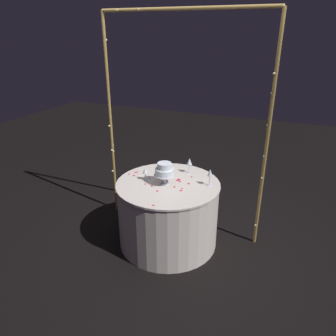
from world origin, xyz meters
TOP-DOWN VIEW (x-y plane):
  - ground_plane at (0.00, 0.00)m, footprint 12.00×12.00m
  - decorative_arch at (0.00, 0.38)m, footprint 1.88×0.06m
  - main_table at (0.00, 0.00)m, footprint 1.11×1.11m
  - tiered_cake at (-0.03, -0.03)m, footprint 0.22×0.22m
  - wine_glass_0 at (0.42, 0.12)m, footprint 0.06×0.06m
  - wine_glass_1 at (0.12, 0.34)m, footprint 0.06×0.06m
  - wine_glass_2 at (-0.26, -0.02)m, footprint 0.06×0.06m
  - wine_glass_3 at (-0.10, 0.22)m, footprint 0.06×0.06m
  - rose_petal_0 at (-0.44, 0.12)m, footprint 0.02×0.03m
  - rose_petal_1 at (0.06, -0.48)m, footprint 0.03×0.04m
  - rose_petal_2 at (-0.49, 0.04)m, footprint 0.02×0.03m
  - rose_petal_3 at (-0.43, 0.03)m, footprint 0.03×0.04m
  - rose_petal_4 at (0.18, 0.25)m, footprint 0.03×0.04m
  - rose_petal_5 at (-0.24, 0.04)m, footprint 0.02×0.03m
  - rose_petal_6 at (0.09, 0.10)m, footprint 0.03×0.03m
  - rose_petal_7 at (0.09, 0.12)m, footprint 0.03×0.03m
  - rose_petal_8 at (-0.21, -0.12)m, footprint 0.03×0.03m
  - rose_petal_9 at (0.07, 0.10)m, footprint 0.04×0.04m
  - rose_petal_10 at (0.19, -0.11)m, footprint 0.05×0.04m
  - rose_petal_11 at (0.07, 0.13)m, footprint 0.04×0.04m
  - rose_petal_12 at (-0.45, 0.11)m, footprint 0.04×0.04m
  - rose_petal_13 at (0.18, -0.06)m, footprint 0.03×0.02m
  - rose_petal_14 at (-0.13, -0.13)m, footprint 0.04×0.04m
  - rose_petal_15 at (0.10, -0.06)m, footprint 0.04×0.04m
  - rose_petal_16 at (-0.03, -0.21)m, footprint 0.04×0.03m
  - rose_petal_17 at (0.11, 0.08)m, footprint 0.03×0.04m
  - rose_petal_18 at (0.21, 0.07)m, footprint 0.04×0.04m

SIDE VIEW (x-z plane):
  - ground_plane at x=0.00m, z-range 0.00..0.00m
  - main_table at x=0.00m, z-range 0.00..0.75m
  - rose_petal_0 at x=-0.44m, z-range 0.74..0.75m
  - rose_petal_1 at x=0.06m, z-range 0.74..0.75m
  - rose_petal_2 at x=-0.49m, z-range 0.74..0.75m
  - rose_petal_3 at x=-0.43m, z-range 0.74..0.75m
  - rose_petal_4 at x=0.18m, z-range 0.74..0.75m
  - rose_petal_5 at x=-0.24m, z-range 0.74..0.75m
  - rose_petal_6 at x=0.09m, z-range 0.74..0.75m
  - rose_petal_7 at x=0.09m, z-range 0.74..0.75m
  - rose_petal_8 at x=-0.21m, z-range 0.74..0.75m
  - rose_petal_9 at x=0.07m, z-range 0.74..0.75m
  - rose_petal_10 at x=0.19m, z-range 0.74..0.75m
  - rose_petal_11 at x=0.07m, z-range 0.74..0.75m
  - rose_petal_12 at x=-0.45m, z-range 0.74..0.75m
  - rose_petal_13 at x=0.18m, z-range 0.74..0.75m
  - rose_petal_14 at x=-0.13m, z-range 0.74..0.75m
  - rose_petal_15 at x=0.10m, z-range 0.74..0.75m
  - rose_petal_16 at x=-0.03m, z-range 0.74..0.75m
  - rose_petal_17 at x=0.11m, z-range 0.74..0.75m
  - rose_petal_18 at x=0.21m, z-range 0.74..0.75m
  - wine_glass_2 at x=-0.26m, z-range 0.78..0.92m
  - wine_glass_3 at x=-0.10m, z-range 0.78..0.95m
  - wine_glass_1 at x=0.12m, z-range 0.79..0.96m
  - wine_glass_0 at x=0.42m, z-range 0.79..0.97m
  - tiered_cake at x=-0.03m, z-range 0.78..1.01m
  - decorative_arch at x=0.00m, z-range 0.32..2.77m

